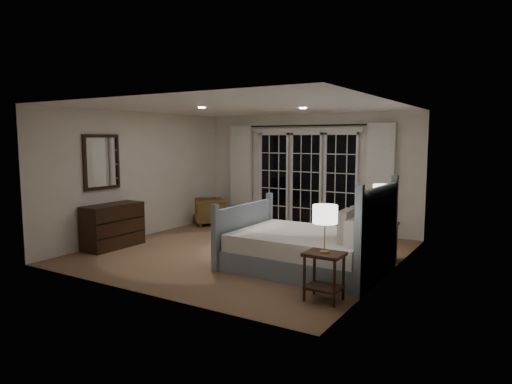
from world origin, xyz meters
The scene contains 20 objects.
floor centered at (0.00, 0.00, 0.00)m, with size 5.00×5.00×0.00m, color #8F6D4D.
ceiling centered at (0.00, 0.00, 2.50)m, with size 5.00×5.00×0.00m, color white.
wall_left centered at (-2.50, 0.00, 1.25)m, with size 0.02×5.00×2.50m, color white.
wall_right centered at (2.50, 0.00, 1.25)m, with size 0.02×5.00×2.50m, color white.
wall_back centered at (0.00, 2.50, 1.25)m, with size 5.00×0.02×2.50m, color white.
wall_front centered at (0.00, -2.50, 1.25)m, with size 5.00×0.02×2.50m, color white.
french_doors centered at (0.00, 2.46, 1.09)m, with size 2.50×0.04×2.20m.
curtain_rod centered at (0.00, 2.40, 2.25)m, with size 0.03×0.03×3.50m, color black.
curtain_left centered at (-1.65, 2.38, 1.15)m, with size 0.55×0.10×2.25m, color white.
curtain_right centered at (1.65, 2.38, 1.15)m, with size 0.55×0.10×2.25m, color white.
downlight_a centered at (0.80, 0.60, 2.49)m, with size 0.12×0.12×0.01m, color white.
downlight_b centered at (-0.60, -0.40, 2.49)m, with size 0.12×0.12×0.01m, color white.
bed centered at (1.42, -0.40, 0.33)m, with size 2.26×1.62×1.32m.
nightstand_left centered at (2.13, -1.53, 0.39)m, with size 0.46×0.37×0.60m.
nightstand_right centered at (2.18, 0.73, 0.41)m, with size 0.48×0.38×0.62m.
lamp_left centered at (2.13, -1.53, 1.06)m, with size 0.30×0.30×0.58m.
lamp_right centered at (2.18, 0.73, 1.12)m, with size 0.32×0.32×0.62m.
armchair centered at (-2.10, 1.73, 0.31)m, with size 0.66×0.68×0.62m, color brown.
dresser centered at (-2.23, -0.97, 0.40)m, with size 0.48×1.12×0.79m.
mirror centered at (-2.47, -0.97, 1.55)m, with size 0.05×0.85×1.00m.
Camera 1 is at (4.24, -6.56, 1.97)m, focal length 32.00 mm.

